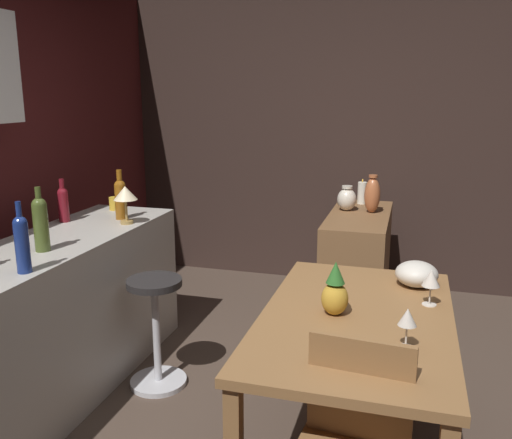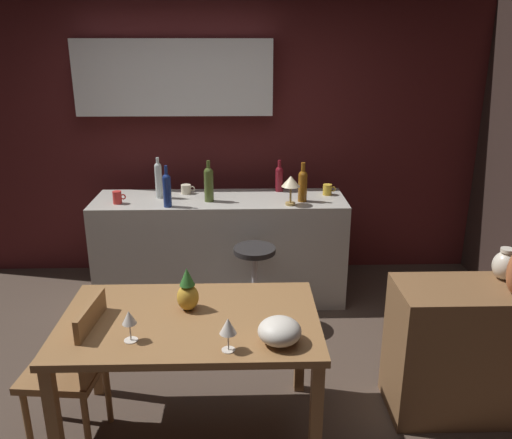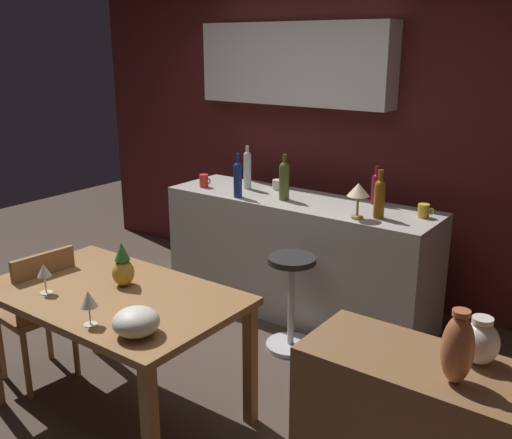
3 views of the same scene
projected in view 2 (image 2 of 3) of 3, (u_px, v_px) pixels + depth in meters
The scene contains 21 objects.
ground_plane at pixel (200, 399), 3.29m from camera, with size 9.00×9.00×0.00m, color #47382D.
wall_kitchen_back at pixel (205, 125), 4.79m from camera, with size 5.20×0.33×2.60m.
dining_table at pixel (190, 332), 2.81m from camera, with size 1.38×0.84×0.74m.
kitchen_counter at pixel (221, 248), 4.49m from camera, with size 2.10×0.60×0.90m, color #B2ADA3.
sideboard_cabinet at pixel (484, 350), 3.08m from camera, with size 1.10×0.44×0.82m, color brown.
chair_near_window at pixel (75, 366), 2.79m from camera, with size 0.44×0.44×0.87m.
bar_stool at pixel (255, 285), 4.04m from camera, with size 0.34×0.34×0.66m.
wine_glass_left at pixel (228, 327), 2.45m from camera, with size 0.08×0.08×0.17m.
wine_glass_right at pixel (129, 319), 2.53m from camera, with size 0.07×0.07×0.16m.
pineapple_centerpiece at pixel (188, 292), 2.84m from camera, with size 0.12×0.12×0.25m.
fruit_bowl at pixel (280, 331), 2.53m from camera, with size 0.21×0.21×0.13m, color beige.
wine_bottle_ruby at pixel (279, 177), 4.52m from camera, with size 0.07×0.07×0.28m.
wine_bottle_amber at pixel (303, 184), 4.22m from camera, with size 0.07×0.07×0.32m.
wine_bottle_clear at pixel (159, 179), 4.32m from camera, with size 0.06×0.06×0.34m.
wine_bottle_olive at pixel (209, 183), 4.22m from camera, with size 0.08×0.08×0.34m.
wine_bottle_cobalt at pixel (167, 189), 4.08m from camera, with size 0.06×0.06×0.33m.
cup_cream at pixel (186, 189), 4.47m from camera, with size 0.12×0.09×0.08m.
cup_red at pixel (117, 197), 4.19m from camera, with size 0.11×0.07×0.10m.
cup_mustard at pixel (328, 190), 4.43m from camera, with size 0.11×0.08×0.09m.
counter_lamp at pixel (291, 183), 4.11m from camera, with size 0.15×0.15×0.24m.
vase_ceramic_ivory at pixel (505, 265), 3.02m from camera, with size 0.15×0.15×0.19m.
Camera 2 is at (0.28, -2.75, 2.14)m, focal length 36.45 mm.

